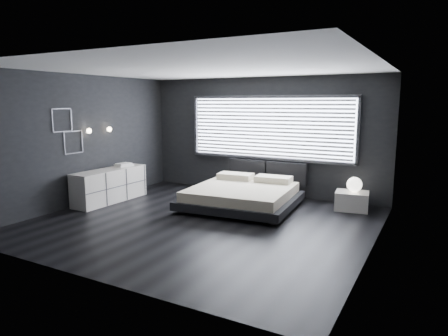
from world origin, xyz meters
The scene contains 12 objects.
room centered at (0.00, 0.00, 1.40)m, with size 6.04×6.00×2.80m.
window centered at (0.20, 2.70, 1.61)m, with size 4.14×0.09×1.52m.
headboard centered at (0.19, 2.64, 0.57)m, with size 1.96×0.16×0.52m.
sconce_near centered at (-2.88, 0.05, 1.60)m, with size 0.18×0.11×0.11m.
sconce_far centered at (-2.88, 0.65, 1.60)m, with size 0.18×0.11×0.11m.
wall_art_upper centered at (-2.98, -0.55, 1.85)m, with size 0.01×0.48×0.48m.
wall_art_lower centered at (-2.98, -0.30, 1.38)m, with size 0.01×0.48×0.48m.
bed centered at (0.19, 1.32, 0.27)m, with size 2.41×2.32×0.58m.
nightstand centered at (2.27, 2.23, 0.19)m, with size 0.65×0.55×0.38m, color white.
orb_lamp centered at (2.30, 2.25, 0.53)m, with size 0.31×0.31×0.31m, color white.
dresser centered at (-2.65, 0.36, 0.37)m, with size 0.56×1.85×0.73m.
book_stack centered at (-2.65, 0.83, 0.77)m, with size 0.36×0.42×0.08m.
Camera 1 is at (3.80, -6.11, 2.21)m, focal length 32.00 mm.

